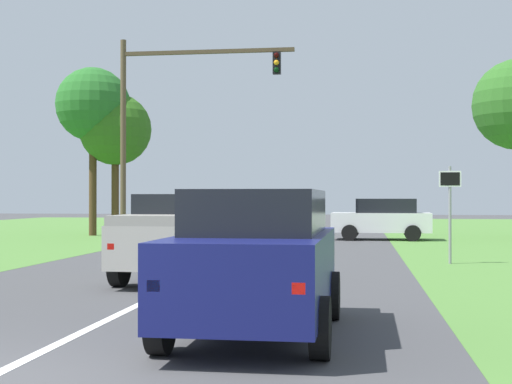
% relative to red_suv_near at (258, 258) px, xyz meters
% --- Properties ---
extents(ground_plane, '(120.00, 120.00, 0.00)m').
position_rel_red_suv_near_xyz_m(ground_plane, '(-2.38, 9.51, -1.02)').
color(ground_plane, '#424244').
extents(lane_centre_stripe, '(0.16, 43.32, 0.01)m').
position_rel_red_suv_near_xyz_m(lane_centre_stripe, '(-2.38, -1.49, -1.01)').
color(lane_centre_stripe, white).
rests_on(lane_centre_stripe, ground_plane).
extents(red_suv_near, '(2.12, 4.50, 1.93)m').
position_rel_red_suv_near_xyz_m(red_suv_near, '(0.00, 0.00, 0.00)').
color(red_suv_near, navy).
rests_on(red_suv_near, ground_plane).
extents(pickup_truck_lead, '(2.51, 4.93, 1.90)m').
position_rel_red_suv_near_xyz_m(pickup_truck_lead, '(-2.43, 6.14, -0.04)').
color(pickup_truck_lead, '#B7B2A8').
rests_on(pickup_truck_lead, ground_plane).
extents(traffic_light, '(7.39, 0.40, 8.50)m').
position_rel_red_suv_near_xyz_m(traffic_light, '(-6.75, 20.29, 4.54)').
color(traffic_light, brown).
rests_on(traffic_light, ground_plane).
extents(keep_moving_sign, '(0.60, 0.09, 2.69)m').
position_rel_red_suv_near_xyz_m(keep_moving_sign, '(3.83, 11.07, 0.70)').
color(keep_moving_sign, gray).
rests_on(keep_moving_sign, ground_plane).
extents(crossing_suv_far, '(4.28, 2.21, 1.78)m').
position_rel_red_suv_near_xyz_m(crossing_suv_far, '(2.34, 22.46, -0.09)').
color(crossing_suv_far, silver).
rests_on(crossing_suv_far, ground_plane).
extents(extra_tree_1, '(3.56, 3.56, 8.08)m').
position_rel_red_suv_near_xyz_m(extra_tree_1, '(-11.33, 24.20, 5.23)').
color(extra_tree_1, '#4C351E').
rests_on(extra_tree_1, ground_plane).
extents(extra_tree_2, '(3.49, 3.49, 6.89)m').
position_rel_red_suv_near_xyz_m(extra_tree_2, '(-10.37, 24.66, 4.09)').
color(extra_tree_2, '#4C351E').
rests_on(extra_tree_2, ground_plane).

